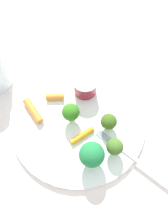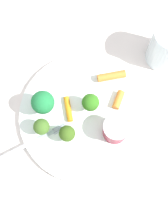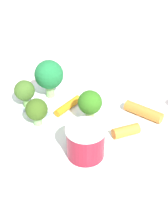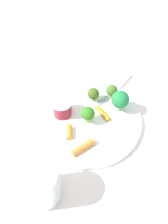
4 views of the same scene
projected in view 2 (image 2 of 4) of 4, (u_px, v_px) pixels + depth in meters
ground_plane at (89, 116)px, 0.63m from camera, size 2.40×2.40×0.00m
plate at (89, 115)px, 0.63m from camera, size 0.27×0.27×0.01m
sauce_cup at (115, 130)px, 0.59m from camera, size 0.05×0.05×0.04m
broccoli_floret_0 at (43, 103)px, 0.59m from camera, size 0.04×0.04×0.06m
broccoli_floret_1 at (90, 103)px, 0.60m from camera, size 0.03×0.03×0.05m
broccoli_floret_2 at (67, 134)px, 0.58m from camera, size 0.03×0.03×0.04m
broccoli_floret_3 at (41, 127)px, 0.58m from camera, size 0.03×0.03×0.04m
carrot_stick_0 at (111, 76)px, 0.64m from camera, size 0.04×0.06×0.02m
carrot_stick_1 at (118, 100)px, 0.62m from camera, size 0.03×0.04×0.01m
carrot_stick_2 at (68, 109)px, 0.62m from camera, size 0.05×0.03×0.01m
fork at (30, 144)px, 0.60m from camera, size 0.04×0.16×0.00m
drinking_glass at (167, 45)px, 0.63m from camera, size 0.07×0.07×0.09m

